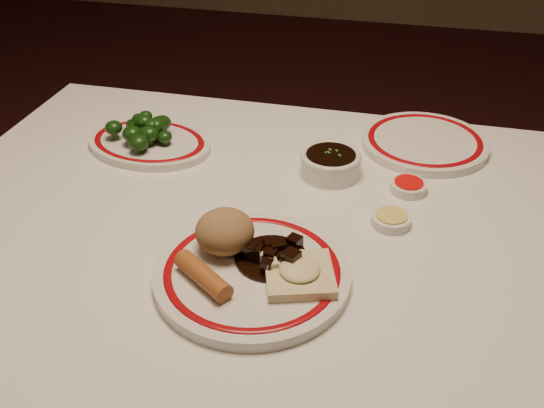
{
  "coord_description": "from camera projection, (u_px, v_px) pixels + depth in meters",
  "views": [
    {
      "loc": [
        0.19,
        -0.76,
        1.32
      ],
      "look_at": [
        0.01,
        -0.01,
        0.8
      ],
      "focal_mm": 40.0,
      "sensor_mm": 36.0,
      "label": 1
    }
  ],
  "objects": [
    {
      "name": "soy_bowl",
      "position": [
        330.0,
        164.0,
        1.09
      ],
      "size": [
        0.11,
        0.11,
        0.04
      ],
      "color": "silver",
      "rests_on": "dining_table"
    },
    {
      "name": "main_plate",
      "position": [
        252.0,
        273.0,
        0.86
      ],
      "size": [
        0.31,
        0.31,
        0.02
      ],
      "color": "silver",
      "rests_on": "dining_table"
    },
    {
      "name": "dining_table",
      "position": [
        270.0,
        271.0,
        1.02
      ],
      "size": [
        1.2,
        0.9,
        0.75
      ],
      "color": "white",
      "rests_on": "ground"
    },
    {
      "name": "broccoli_pile",
      "position": [
        145.0,
        129.0,
        1.16
      ],
      "size": [
        0.13,
        0.12,
        0.05
      ],
      "color": "#23471C",
      "rests_on": "broccoli_plate"
    },
    {
      "name": "spring_roll",
      "position": [
        203.0,
        276.0,
        0.82
      ],
      "size": [
        0.1,
        0.08,
        0.03
      ],
      "primitive_type": "cylinder",
      "rotation": [
        1.57,
        0.0,
        0.95
      ],
      "color": "#A55B28",
      "rests_on": "main_plate"
    },
    {
      "name": "rice_mound",
      "position": [
        225.0,
        231.0,
        0.87
      ],
      "size": [
        0.09,
        0.09,
        0.06
      ],
      "primitive_type": "ellipsoid",
      "color": "olive",
      "rests_on": "main_plate"
    },
    {
      "name": "broccoli_plate",
      "position": [
        149.0,
        143.0,
        1.18
      ],
      "size": [
        0.27,
        0.25,
        0.02
      ],
      "color": "silver",
      "rests_on": "dining_table"
    },
    {
      "name": "far_plate",
      "position": [
        424.0,
        142.0,
        1.18
      ],
      "size": [
        0.28,
        0.28,
        0.02
      ],
      "color": "silver",
      "rests_on": "dining_table"
    },
    {
      "name": "stirfry_heap",
      "position": [
        272.0,
        253.0,
        0.86
      ],
      "size": [
        0.11,
        0.11,
        0.03
      ],
      "color": "black",
      "rests_on": "main_plate"
    },
    {
      "name": "mustard_dish",
      "position": [
        391.0,
        220.0,
        0.97
      ],
      "size": [
        0.06,
        0.06,
        0.02
      ],
      "color": "silver",
      "rests_on": "dining_table"
    },
    {
      "name": "fried_wonton",
      "position": [
        300.0,
        273.0,
        0.83
      ],
      "size": [
        0.12,
        0.12,
        0.03
      ],
      "color": "beige",
      "rests_on": "main_plate"
    },
    {
      "name": "sweet_sour_dish",
      "position": [
        408.0,
        186.0,
        1.05
      ],
      "size": [
        0.06,
        0.06,
        0.02
      ],
      "color": "silver",
      "rests_on": "dining_table"
    }
  ]
}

